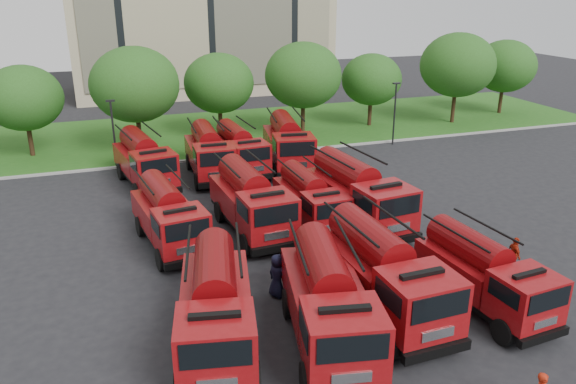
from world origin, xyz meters
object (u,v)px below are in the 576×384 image
object	(u,v)px
fire_truck_0	(216,307)
fire_truck_6	(310,199)
fire_truck_3	(483,273)
firefighter_2	(512,271)
fire_truck_4	(168,216)
fire_truck_5	(251,201)
fire_truck_8	(144,160)
fire_truck_10	(239,150)
firefighter_3	(443,297)
firefighter_5	(395,226)
fire_truck_7	(357,194)
fire_truck_1	(328,301)
fire_truck_11	(288,143)
fire_truck_9	(209,153)
fire_truck_2	(383,273)
firefighter_4	(277,296)

from	to	relation	value
fire_truck_0	fire_truck_6	size ratio (longest dim) A/B	1.20
fire_truck_3	firefighter_2	size ratio (longest dim) A/B	4.00
fire_truck_4	fire_truck_5	distance (m)	4.39
fire_truck_6	fire_truck_8	world-z (taller)	fire_truck_8
fire_truck_10	firefighter_3	xyz separation A→B (m)	(3.99, -19.45, -1.60)
fire_truck_6	firefighter_5	bearing A→B (deg)	-24.61
fire_truck_4	fire_truck_7	size ratio (longest dim) A/B	0.88
fire_truck_4	fire_truck_6	distance (m)	7.68
fire_truck_4	fire_truck_10	size ratio (longest dim) A/B	1.01
firefighter_5	firefighter_3	bearing A→B (deg)	95.73
fire_truck_1	fire_truck_4	size ratio (longest dim) A/B	1.10
fire_truck_5	fire_truck_11	distance (m)	11.45
fire_truck_8	fire_truck_9	bearing A→B (deg)	-4.16
fire_truck_2	fire_truck_8	world-z (taller)	fire_truck_2
firefighter_4	fire_truck_6	bearing A→B (deg)	-58.75
fire_truck_0	fire_truck_8	distance (m)	19.01
fire_truck_8	firefighter_4	bearing A→B (deg)	-86.14
fire_truck_3	fire_truck_10	xyz separation A→B (m)	(-5.00, 20.53, 0.09)
fire_truck_3	fire_truck_9	distance (m)	21.42
fire_truck_0	fire_truck_4	bearing A→B (deg)	104.38
fire_truck_0	fire_truck_7	world-z (taller)	fire_truck_7
firefighter_5	fire_truck_3	bearing A→B (deg)	104.15
fire_truck_10	fire_truck_1	bearing A→B (deg)	-99.14
firefighter_2	firefighter_3	distance (m)	4.43
firefighter_3	fire_truck_0	bearing A→B (deg)	-34.09
fire_truck_8	firefighter_3	bearing A→B (deg)	-70.07
fire_truck_0	fire_truck_2	world-z (taller)	fire_truck_2
fire_truck_6	fire_truck_7	size ratio (longest dim) A/B	0.79
firefighter_2	fire_truck_0	bearing A→B (deg)	106.85
fire_truck_10	firefighter_2	world-z (taller)	fire_truck_10
firefighter_3	fire_truck_8	bearing A→B (deg)	-96.46
fire_truck_5	fire_truck_8	size ratio (longest dim) A/B	1.00
fire_truck_3	firefighter_3	distance (m)	2.11
fire_truck_1	fire_truck_5	bearing A→B (deg)	101.30
fire_truck_1	fire_truck_8	world-z (taller)	fire_truck_1
fire_truck_2	firefighter_4	xyz separation A→B (m)	(-3.62, 2.49, -1.76)
fire_truck_3	fire_truck_9	size ratio (longest dim) A/B	0.91
fire_truck_5	fire_truck_7	bearing A→B (deg)	-14.02
fire_truck_4	fire_truck_1	bearing A→B (deg)	-74.68
fire_truck_4	firefighter_3	world-z (taller)	fire_truck_4
fire_truck_9	firefighter_3	size ratio (longest dim) A/B	4.54
fire_truck_0	fire_truck_10	xyz separation A→B (m)	(5.85, 19.77, -0.09)
fire_truck_0	firefighter_5	distance (m)	13.98
fire_truck_2	fire_truck_7	bearing A→B (deg)	69.16
fire_truck_2	fire_truck_1	bearing A→B (deg)	-158.89
fire_truck_6	fire_truck_9	world-z (taller)	fire_truck_9
fire_truck_0	firefighter_2	distance (m)	14.33
fire_truck_0	firefighter_3	world-z (taller)	fire_truck_0
fire_truck_4	firefighter_3	xyz separation A→B (m)	(10.29, -8.98, -1.58)
fire_truck_1	fire_truck_8	xyz separation A→B (m)	(-4.65, 20.02, -0.04)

